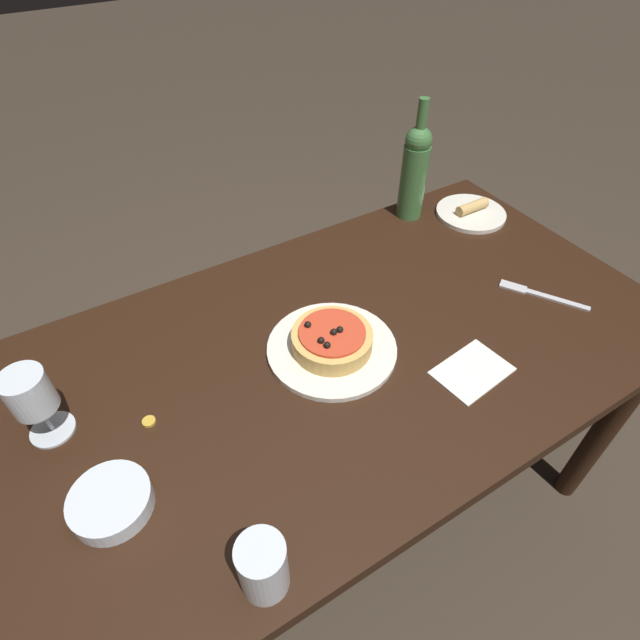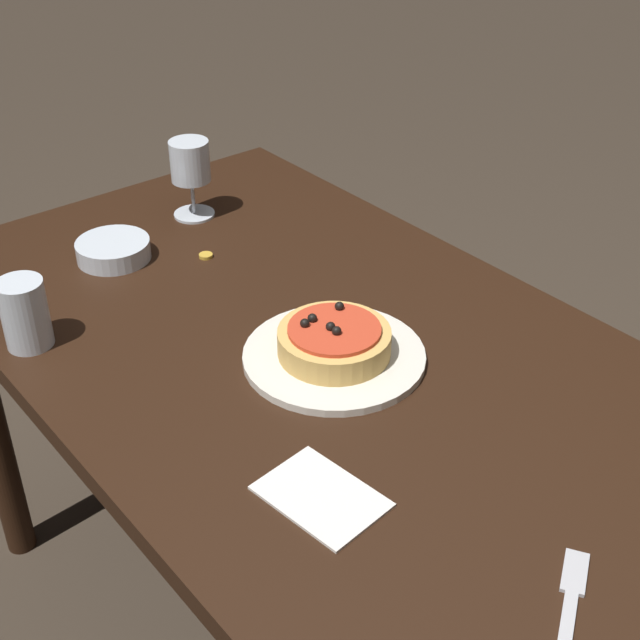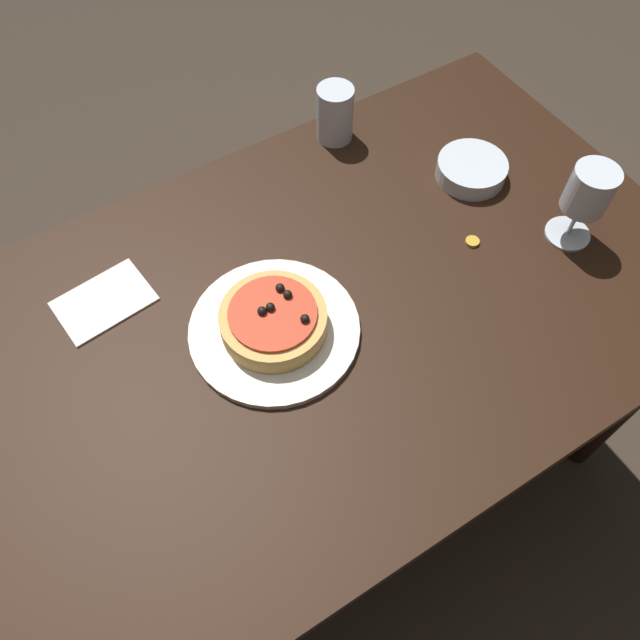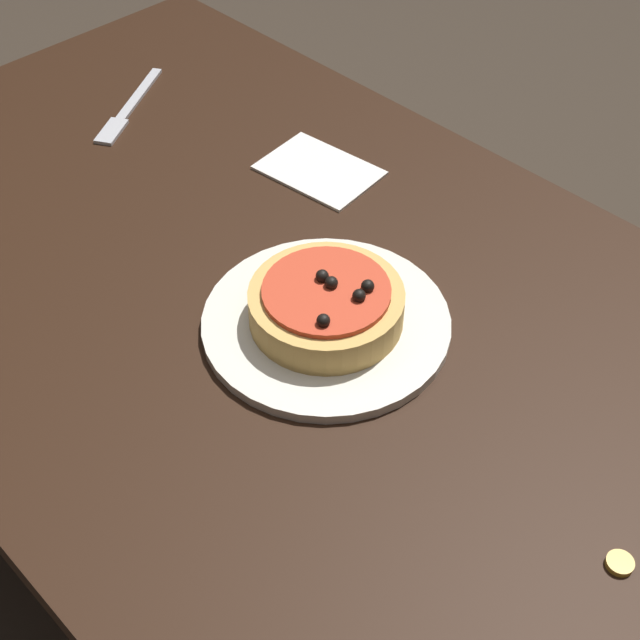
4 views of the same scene
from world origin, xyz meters
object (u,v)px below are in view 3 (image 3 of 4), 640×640
(dinner_plate, at_px, (273,328))
(side_bowl, at_px, (471,169))
(water_cup, at_px, (335,114))
(bottle_cap, at_px, (472,242))
(wine_glass, at_px, (588,193))
(dining_table, at_px, (274,361))
(pizza, at_px, (272,318))

(dinner_plate, distance_m, side_bowl, 0.48)
(water_cup, relative_size, bottle_cap, 4.47)
(water_cup, height_order, bottle_cap, water_cup)
(side_bowl, bearing_deg, dinner_plate, 11.95)
(dinner_plate, relative_size, water_cup, 2.48)
(wine_glass, distance_m, bottle_cap, 0.20)
(water_cup, xyz_separation_m, side_bowl, (-0.16, 0.22, -0.04))
(dining_table, bearing_deg, dinner_plate, -151.43)
(side_bowl, bearing_deg, dining_table, 12.24)
(dinner_plate, height_order, bottle_cap, dinner_plate)
(dining_table, relative_size, water_cup, 13.61)
(dinner_plate, xyz_separation_m, wine_glass, (-0.53, 0.10, 0.10))
(pizza, height_order, water_cup, water_cup)
(pizza, bearing_deg, dinner_plate, -0.94)
(water_cup, bearing_deg, bottle_cap, 99.70)
(water_cup, bearing_deg, wine_glass, 116.64)
(wine_glass, height_order, side_bowl, wine_glass)
(pizza, distance_m, bottle_cap, 0.38)
(dinner_plate, bearing_deg, side_bowl, -168.05)
(pizza, distance_m, wine_glass, 0.54)
(dinner_plate, relative_size, wine_glass, 1.79)
(dining_table, xyz_separation_m, dinner_plate, (-0.01, -0.00, 0.10))
(side_bowl, bearing_deg, pizza, 11.96)
(dinner_plate, bearing_deg, bottle_cap, 176.00)
(dining_table, relative_size, dinner_plate, 5.48)
(dining_table, relative_size, pizza, 8.89)
(wine_glass, relative_size, side_bowl, 1.16)
(dining_table, xyz_separation_m, water_cup, (-0.32, -0.33, 0.14))
(dining_table, height_order, water_cup, water_cup)
(pizza, xyz_separation_m, wine_glass, (-0.53, 0.10, 0.07))
(dining_table, distance_m, dinner_plate, 0.10)
(dining_table, bearing_deg, water_cup, -134.81)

